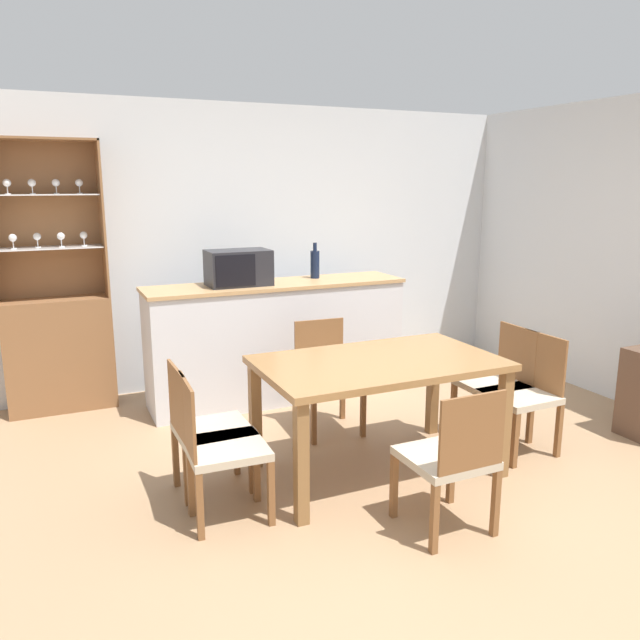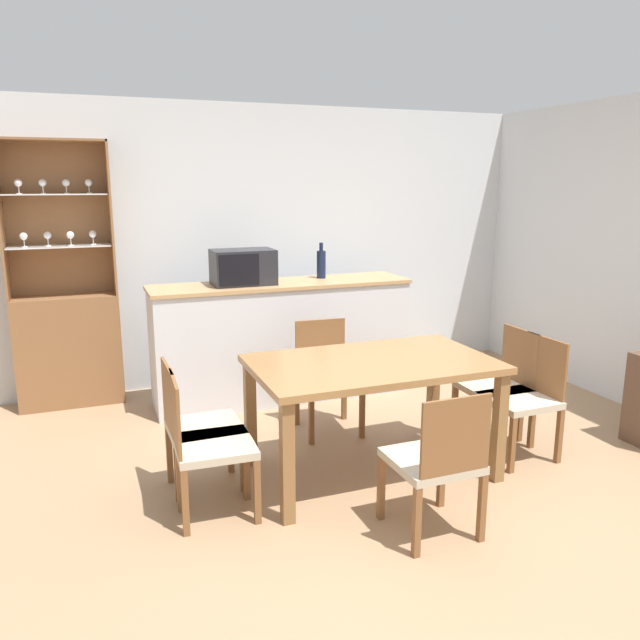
# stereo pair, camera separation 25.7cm
# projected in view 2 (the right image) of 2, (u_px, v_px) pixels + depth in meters

# --- Properties ---
(ground_plane) EXTENTS (18.00, 18.00, 0.00)m
(ground_plane) POSITION_uv_depth(u_px,v_px,m) (396.00, 496.00, 3.78)
(ground_plane) COLOR #A37F5B
(wall_back) EXTENTS (6.80, 0.06, 2.55)m
(wall_back) POSITION_uv_depth(u_px,v_px,m) (269.00, 245.00, 5.90)
(wall_back) COLOR silver
(wall_back) RESTS_ON ground_plane
(kitchen_counter) EXTENTS (2.22, 0.55, 1.03)m
(kitchen_counter) POSITION_uv_depth(u_px,v_px,m) (282.00, 341.00, 5.40)
(kitchen_counter) COLOR silver
(kitchen_counter) RESTS_ON ground_plane
(display_cabinet) EXTENTS (0.84, 0.32, 2.19)m
(display_cabinet) POSITION_uv_depth(u_px,v_px,m) (68.00, 330.00, 5.23)
(display_cabinet) COLOR brown
(display_cabinet) RESTS_ON ground_plane
(dining_table) EXTENTS (1.52, 0.91, 0.76)m
(dining_table) POSITION_uv_depth(u_px,v_px,m) (372.00, 375.00, 3.94)
(dining_table) COLOR olive
(dining_table) RESTS_ON ground_plane
(dining_chair_head_far) EXTENTS (0.46, 0.46, 0.83)m
(dining_chair_head_far) POSITION_uv_depth(u_px,v_px,m) (327.00, 376.00, 4.71)
(dining_chair_head_far) COLOR #C1B299
(dining_chair_head_far) RESTS_ON ground_plane
(dining_chair_side_left_near) EXTENTS (0.45, 0.45, 0.83)m
(dining_chair_side_left_near) POSITION_uv_depth(u_px,v_px,m) (207.00, 444.00, 3.49)
(dining_chair_side_left_near) COLOR #C1B299
(dining_chair_side_left_near) RESTS_ON ground_plane
(dining_chair_side_right_far) EXTENTS (0.44, 0.44, 0.83)m
(dining_chair_side_right_far) POSITION_uv_depth(u_px,v_px,m) (499.00, 385.00, 4.50)
(dining_chair_side_right_far) COLOR #C1B299
(dining_chair_side_right_far) RESTS_ON ground_plane
(dining_chair_head_near) EXTENTS (0.44, 0.44, 0.83)m
(dining_chair_head_near) POSITION_uv_depth(u_px,v_px,m) (436.00, 461.00, 3.28)
(dining_chair_head_near) COLOR #C1B299
(dining_chair_head_near) RESTS_ON ground_plane
(dining_chair_side_left_far) EXTENTS (0.44, 0.44, 0.83)m
(dining_chair_side_left_far) POSITION_uv_depth(u_px,v_px,m) (198.00, 427.00, 3.74)
(dining_chair_side_left_far) COLOR #C1B299
(dining_chair_side_left_far) RESTS_ON ground_plane
(dining_chair_side_right_near) EXTENTS (0.44, 0.44, 0.83)m
(dining_chair_side_right_near) POSITION_uv_depth(u_px,v_px,m) (524.00, 397.00, 4.26)
(dining_chair_side_right_near) COLOR #C1B299
(dining_chair_side_right_near) RESTS_ON ground_plane
(microwave) EXTENTS (0.51, 0.33, 0.29)m
(microwave) POSITION_uv_depth(u_px,v_px,m) (243.00, 267.00, 5.15)
(microwave) COLOR #232328
(microwave) RESTS_ON kitchen_counter
(wine_bottle) EXTENTS (0.08, 0.08, 0.31)m
(wine_bottle) POSITION_uv_depth(u_px,v_px,m) (321.00, 264.00, 5.50)
(wine_bottle) COLOR #141E38
(wine_bottle) RESTS_ON kitchen_counter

